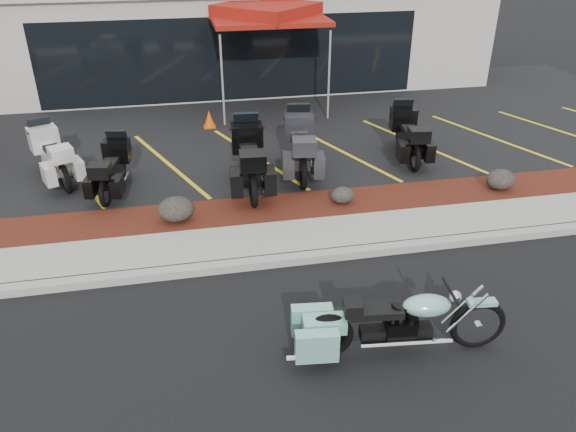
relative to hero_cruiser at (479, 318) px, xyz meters
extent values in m
plane|color=black|center=(-2.09, 1.83, -0.54)|extent=(90.00, 90.00, 0.00)
cube|color=gray|center=(-2.09, 2.73, -0.47)|extent=(24.00, 0.25, 0.15)
cube|color=gray|center=(-2.09, 3.43, -0.47)|extent=(24.00, 1.20, 0.15)
cube|color=#3D160D|center=(-2.09, 4.63, -0.46)|extent=(24.00, 1.20, 0.16)
cube|color=black|center=(-2.09, 10.03, -0.47)|extent=(26.00, 9.60, 0.15)
cube|color=#A59F95|center=(-2.09, 16.33, 1.46)|extent=(18.00, 8.00, 4.00)
cube|color=black|center=(-2.09, 12.35, 0.96)|extent=(12.00, 0.06, 2.60)
ellipsoid|color=black|center=(-4.15, 4.46, -0.13)|extent=(0.71, 0.59, 0.51)
ellipsoid|color=black|center=(-0.68, 4.56, -0.21)|extent=(0.50, 0.41, 0.35)
ellipsoid|color=black|center=(2.96, 4.53, -0.16)|extent=(0.64, 0.53, 0.45)
cone|color=#D74C07|center=(-3.08, 9.95, -0.15)|extent=(0.41, 0.41, 0.49)
cylinder|color=silver|center=(-3.09, 10.74, 0.88)|extent=(0.06, 0.06, 2.55)
cylinder|color=silver|center=(-0.21, 9.60, 0.88)|extent=(0.06, 0.06, 2.55)
cylinder|color=silver|center=(-1.95, 13.63, 0.88)|extent=(0.06, 0.06, 2.55)
cylinder|color=silver|center=(0.93, 12.49, 0.88)|extent=(0.06, 0.06, 2.55)
cube|color=maroon|center=(-1.08, 11.62, 2.32)|extent=(4.31, 4.31, 0.13)
cube|color=maroon|center=(-1.08, 11.62, 2.51)|extent=(3.21, 3.21, 0.39)
camera|label=1|loc=(-3.91, -5.66, 5.08)|focal=35.00mm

